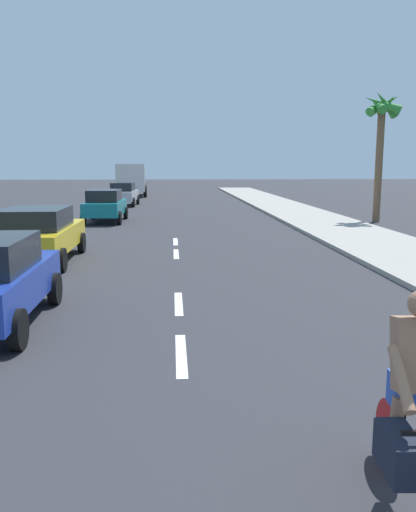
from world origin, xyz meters
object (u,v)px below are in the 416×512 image
(parked_car_yellow, at_px, (37,233))
(parked_car_teal, at_px, (105,205))
(cyclist, at_px, (411,413))
(parked_car_silver, at_px, (123,193))
(delivery_truck, at_px, (131,179))
(palm_tree_far, at_px, (381,120))

(parked_car_yellow, bearing_deg, parked_car_teal, 86.75)
(parked_car_teal, bearing_deg, cyclist, -75.40)
(parked_car_silver, distance_m, delivery_truck, 11.04)
(parked_car_silver, height_order, delivery_truck, delivery_truck)
(parked_car_yellow, distance_m, parked_car_silver, 20.81)
(parked_car_yellow, xyz_separation_m, parked_car_teal, (0.59, 10.70, -0.01))
(parked_car_teal, relative_size, delivery_truck, 0.63)
(cyclist, distance_m, parked_car_silver, 32.59)
(parked_car_yellow, relative_size, palm_tree_far, 0.73)
(cyclist, height_order, parked_car_teal, cyclist)
(cyclist, distance_m, palm_tree_far, 22.92)
(parked_car_yellow, height_order, delivery_truck, delivery_truck)
(cyclist, relative_size, parked_car_teal, 0.46)
(parked_car_teal, distance_m, palm_tree_far, 13.79)
(cyclist, xyz_separation_m, parked_car_teal, (-5.14, 22.08, 0.01))
(palm_tree_far, bearing_deg, parked_car_teal, 175.71)
(delivery_truck, distance_m, palm_tree_far, 26.10)
(cyclist, distance_m, parked_car_yellow, 12.74)
(palm_tree_far, bearing_deg, parked_car_yellow, -144.77)
(palm_tree_far, bearing_deg, parked_car_silver, 139.93)
(cyclist, height_order, parked_car_yellow, cyclist)
(parked_car_yellow, xyz_separation_m, parked_car_silver, (0.57, 20.80, -0.01))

